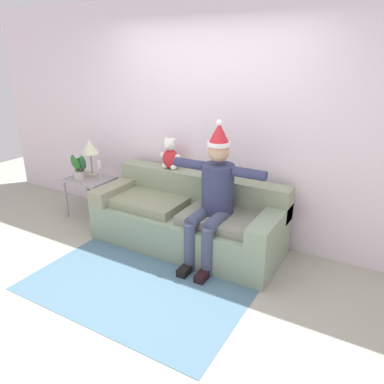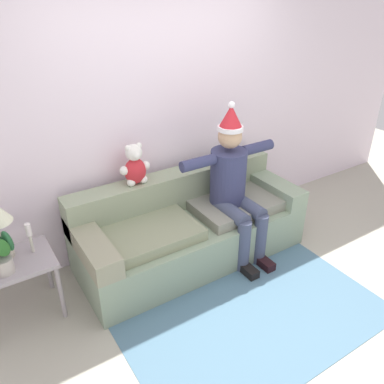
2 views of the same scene
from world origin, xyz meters
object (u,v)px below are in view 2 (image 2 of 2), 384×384
side_table (14,270)px  candle_short (29,234)px  person_seated (234,183)px  couch (189,227)px  potted_plant (0,252)px  teddy_bear (135,166)px

side_table → candle_short: 0.30m
person_seated → side_table: (-1.95, 0.20, -0.30)m
couch → person_seated: bearing=-22.1°
side_table → potted_plant: 0.28m
couch → candle_short: 1.45m
person_seated → teddy_bear: 0.92m
person_seated → potted_plant: person_seated is taller
person_seated → candle_short: person_seated is taller
couch → teddy_bear: bearing=147.3°
couch → side_table: size_ratio=3.68×
potted_plant → teddy_bear: bearing=14.9°
teddy_bear → person_seated: bearing=-27.8°
potted_plant → person_seated: bearing=-2.7°
teddy_bear → side_table: bearing=-169.2°
teddy_bear → candle_short: (-0.99, -0.18, -0.26)m
side_table → candle_short: size_ratio=2.29×
couch → candle_short: candle_short is taller
candle_short → teddy_bear: bearing=10.3°
potted_plant → candle_short: 0.27m
candle_short → person_seated: bearing=-7.6°
person_seated → potted_plant: bearing=177.3°
potted_plant → candle_short: size_ratio=1.40×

